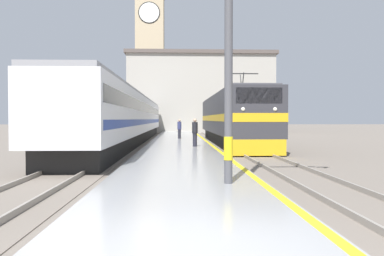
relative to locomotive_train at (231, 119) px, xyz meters
The scene contains 11 objects.
ground_plane 8.21m from the locomotive_train, 119.09° to the left, with size 200.00×200.00×0.00m, color #70665B.
platform 4.71m from the locomotive_train, 153.07° to the left, with size 4.32×140.00×0.27m.
rail_track_near 2.75m from the locomotive_train, 90.00° to the left, with size 2.84×140.00×0.16m.
rail_track_far 8.40m from the locomotive_train, 166.07° to the left, with size 2.84×140.00×0.16m.
locomotive_train is the anchor object (origin of this frame).
passenger_train 8.40m from the locomotive_train, 160.84° to the left, with size 2.92×37.63×3.79m.
catenary_mast 18.93m from the locomotive_train, 97.85° to the right, with size 3.04×0.23×7.71m.
person_on_platform 6.47m from the locomotive_train, 117.70° to the right, with size 0.34×0.34×1.68m.
second_waiting_passenger 5.27m from the locomotive_train, 137.75° to the left, with size 0.34×0.34×1.63m.
clock_tower 38.24m from the locomotive_train, 103.64° to the left, with size 5.75×5.75×26.49m.
station_building 27.44m from the locomotive_train, 91.48° to the left, with size 20.94×10.02×11.30m.
Camera 1 is at (-0.17, -5.07, 1.91)m, focal length 35.00 mm.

